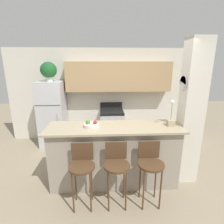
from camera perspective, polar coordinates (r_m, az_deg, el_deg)
name	(u,v)px	position (r m, az deg, el deg)	size (l,w,h in m)	color
ground_plane	(114,181)	(3.53, 0.70, -21.63)	(14.00, 14.00, 0.00)	gray
wall_back	(113,87)	(4.90, 0.45, 8.21)	(5.60, 0.38, 2.55)	silver
pillar_right	(191,114)	(3.37, 24.28, -0.61)	(0.38, 0.32, 2.55)	silver
counter_bar	(114,155)	(3.23, 0.73, -13.80)	(2.33, 0.69, 1.09)	gray
refrigerator	(53,114)	(4.91, -18.83, -0.53)	(0.65, 0.70, 1.70)	silver
stove_range	(112,126)	(4.87, -0.07, -4.63)	(0.62, 0.66, 1.07)	silver
bar_stool_left	(82,166)	(2.74, -9.76, -17.10)	(0.39, 0.39, 0.98)	#4C331E
bar_stool_mid	(117,165)	(2.73, 1.49, -17.01)	(0.39, 0.39, 0.98)	#4C331E
bar_stool_right	(150,164)	(2.81, 12.41, -16.34)	(0.39, 0.39, 0.98)	#4C331E
potted_plant_on_fridge	(49,70)	(4.74, -20.02, 12.64)	(0.40, 0.40, 0.48)	silver
orchid_vase	(171,119)	(3.18, 18.66, -2.06)	(0.12, 0.12, 0.45)	tan
fruit_bowl	(91,125)	(3.01, -6.72, -4.10)	(0.27, 0.27, 0.12)	silver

